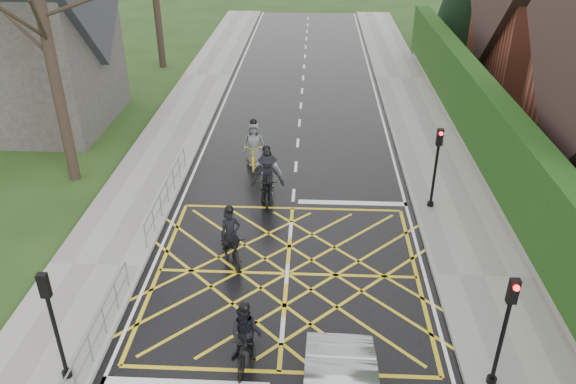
# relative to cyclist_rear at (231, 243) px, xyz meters

# --- Properties ---
(ground) EXTENTS (120.00, 120.00, 0.00)m
(ground) POSITION_rel_cyclist_rear_xyz_m (1.83, -0.70, -0.63)
(ground) COLOR #1B3210
(ground) RESTS_ON ground
(road) EXTENTS (9.00, 80.00, 0.01)m
(road) POSITION_rel_cyclist_rear_xyz_m (1.83, -0.70, -0.63)
(road) COLOR black
(road) RESTS_ON ground
(sidewalk_right) EXTENTS (3.00, 80.00, 0.15)m
(sidewalk_right) POSITION_rel_cyclist_rear_xyz_m (7.83, -0.70, -0.56)
(sidewalk_right) COLOR gray
(sidewalk_right) RESTS_ON ground
(sidewalk_left) EXTENTS (3.00, 80.00, 0.15)m
(sidewalk_left) POSITION_rel_cyclist_rear_xyz_m (-4.17, -0.70, -0.56)
(sidewalk_left) COLOR gray
(sidewalk_left) RESTS_ON ground
(stone_wall) EXTENTS (0.50, 38.00, 0.70)m
(stone_wall) POSITION_rel_cyclist_rear_xyz_m (9.58, 5.30, -0.28)
(stone_wall) COLOR slate
(stone_wall) RESTS_ON ground
(hedge) EXTENTS (0.90, 38.00, 2.80)m
(hedge) POSITION_rel_cyclist_rear_xyz_m (9.58, 5.30, 1.47)
(hedge) COLOR #14330E
(hedge) RESTS_ON stone_wall
(house_far) EXTENTS (9.80, 8.80, 10.30)m
(house_far) POSITION_rel_cyclist_rear_xyz_m (16.58, 17.30, 3.73)
(house_far) COLOR brown
(house_far) RESTS_ON ground
(church) EXTENTS (8.80, 7.80, 11.00)m
(church) POSITION_rel_cyclist_rear_xyz_m (-11.71, 11.30, 4.30)
(church) COLOR #2D2B28
(church) RESTS_ON ground
(railing_south) EXTENTS (0.05, 5.04, 1.03)m
(railing_south) POSITION_rel_cyclist_rear_xyz_m (-2.82, -4.20, 0.15)
(railing_south) COLOR slate
(railing_south) RESTS_ON ground
(railing_north) EXTENTS (0.05, 6.04, 1.03)m
(railing_north) POSITION_rel_cyclist_rear_xyz_m (-2.82, 3.30, 0.16)
(railing_north) COLOR slate
(railing_north) RESTS_ON ground
(traffic_light_ne) EXTENTS (0.24, 0.31, 3.21)m
(traffic_light_ne) POSITION_rel_cyclist_rear_xyz_m (6.93, 3.49, 1.03)
(traffic_light_ne) COLOR black
(traffic_light_ne) RESTS_ON ground
(traffic_light_se) EXTENTS (0.24, 0.31, 3.21)m
(traffic_light_se) POSITION_rel_cyclist_rear_xyz_m (6.93, -4.91, 1.03)
(traffic_light_se) COLOR black
(traffic_light_se) RESTS_ON ground
(traffic_light_sw) EXTENTS (0.24, 0.31, 3.21)m
(traffic_light_sw) POSITION_rel_cyclist_rear_xyz_m (-3.27, -5.20, 1.03)
(traffic_light_sw) COLOR black
(traffic_light_sw) RESTS_ON ground
(cyclist_rear) EXTENTS (1.46, 2.11, 1.94)m
(cyclist_rear) POSITION_rel_cyclist_rear_xyz_m (0.00, 0.00, 0.00)
(cyclist_rear) COLOR black
(cyclist_rear) RESTS_ON ground
(cyclist_back) EXTENTS (0.88, 1.88, 1.84)m
(cyclist_back) POSITION_rel_cyclist_rear_xyz_m (0.99, -4.37, 0.06)
(cyclist_back) COLOR black
(cyclist_back) RESTS_ON ground
(cyclist_mid) EXTENTS (1.30, 2.22, 2.10)m
(cyclist_mid) POSITION_rel_cyclist_rear_xyz_m (0.87, 3.85, 0.14)
(cyclist_mid) COLOR black
(cyclist_mid) RESTS_ON ground
(cyclist_front) EXTENTS (1.18, 2.15, 2.10)m
(cyclist_front) POSITION_rel_cyclist_rear_xyz_m (0.80, 4.24, 0.14)
(cyclist_front) COLOR black
(cyclist_front) RESTS_ON ground
(cyclist_lead) EXTENTS (0.98, 2.20, 2.09)m
(cyclist_lead) POSITION_rel_cyclist_rear_xyz_m (0.04, 6.92, 0.09)
(cyclist_lead) COLOR gold
(cyclist_lead) RESTS_ON ground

